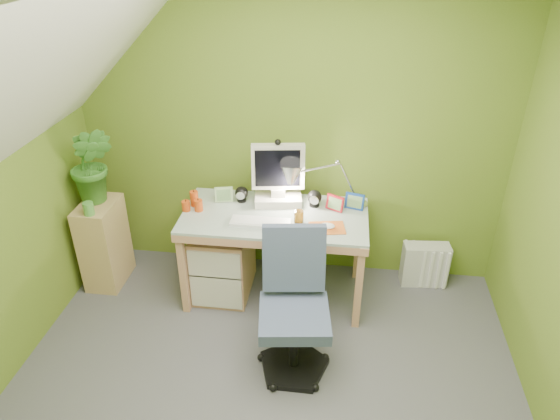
# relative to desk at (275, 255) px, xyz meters

# --- Properties ---
(wall_back) EXTENTS (3.20, 0.01, 2.40)m
(wall_back) POSITION_rel_desk_xyz_m (0.06, 0.42, 0.85)
(wall_back) COLOR olive
(wall_back) RESTS_ON floor
(slope_ceiling) EXTENTS (1.10, 3.20, 1.10)m
(slope_ceiling) POSITION_rel_desk_xyz_m (-0.94, -1.18, 1.50)
(slope_ceiling) COLOR white
(slope_ceiling) RESTS_ON wall_left
(desk) EXTENTS (1.33, 0.67, 0.71)m
(desk) POSITION_rel_desk_xyz_m (0.00, 0.00, 0.00)
(desk) COLOR tan
(desk) RESTS_ON floor
(monitor) EXTENTS (0.42, 0.28, 0.53)m
(monitor) POSITION_rel_desk_xyz_m (-0.00, 0.18, 0.62)
(monitor) COLOR beige
(monitor) RESTS_ON desk
(speaker_left) EXTENTS (0.10, 0.10, 0.12)m
(speaker_left) POSITION_rel_desk_xyz_m (-0.27, 0.16, 0.41)
(speaker_left) COLOR black
(speaker_left) RESTS_ON desk
(speaker_right) EXTENTS (0.13, 0.13, 0.13)m
(speaker_right) POSITION_rel_desk_xyz_m (0.27, 0.16, 0.42)
(speaker_right) COLOR black
(speaker_right) RESTS_ON desk
(keyboard) EXTENTS (0.41, 0.13, 0.02)m
(keyboard) POSITION_rel_desk_xyz_m (-0.08, -0.14, 0.36)
(keyboard) COLOR white
(keyboard) RESTS_ON desk
(mousepad) EXTENTS (0.27, 0.21, 0.01)m
(mousepad) POSITION_rel_desk_xyz_m (0.38, -0.14, 0.36)
(mousepad) COLOR #CF6120
(mousepad) RESTS_ON desk
(mouse) EXTENTS (0.11, 0.08, 0.04)m
(mouse) POSITION_rel_desk_xyz_m (0.38, -0.14, 0.37)
(mouse) COLOR white
(mouse) RESTS_ON mousepad
(amber_tumbler) EXTENTS (0.07, 0.07, 0.09)m
(amber_tumbler) POSITION_rel_desk_xyz_m (0.18, -0.08, 0.40)
(amber_tumbler) COLOR #8F5B14
(amber_tumbler) RESTS_ON desk
(candle_cluster) EXTENTS (0.18, 0.17, 0.11)m
(candle_cluster) POSITION_rel_desk_xyz_m (-0.60, 0.01, 0.41)
(candle_cluster) COLOR #C94411
(candle_cluster) RESTS_ON desk
(photo_frame_red) EXTENTS (0.13, 0.08, 0.11)m
(photo_frame_red) POSITION_rel_desk_xyz_m (0.42, 0.12, 0.41)
(photo_frame_red) COLOR #B4131E
(photo_frame_red) RESTS_ON desk
(photo_frame_blue) EXTENTS (0.14, 0.06, 0.12)m
(photo_frame_blue) POSITION_rel_desk_xyz_m (0.56, 0.16, 0.41)
(photo_frame_blue) COLOR #153C94
(photo_frame_blue) RESTS_ON desk
(photo_frame_green) EXTENTS (0.13, 0.05, 0.11)m
(photo_frame_green) POSITION_rel_desk_xyz_m (-0.40, 0.14, 0.41)
(photo_frame_green) COLOR #A3C789
(photo_frame_green) RESTS_ON desk
(desk_lamp) EXTENTS (0.53, 0.27, 0.54)m
(desk_lamp) POSITION_rel_desk_xyz_m (0.45, 0.18, 0.63)
(desk_lamp) COLOR #BCBCC1
(desk_lamp) RESTS_ON desk
(side_ledge) EXTENTS (0.26, 0.40, 0.69)m
(side_ledge) POSITION_rel_desk_xyz_m (-1.34, -0.01, -0.01)
(side_ledge) COLOR tan
(side_ledge) RESTS_ON floor
(potted_plant) EXTENTS (0.34, 0.28, 0.60)m
(potted_plant) POSITION_rel_desk_xyz_m (-1.34, 0.04, 0.64)
(potted_plant) COLOR #3A7828
(potted_plant) RESTS_ON side_ledge
(green_cup) EXTENTS (0.08, 0.08, 0.10)m
(green_cup) POSITION_rel_desk_xyz_m (-1.32, -0.16, 0.39)
(green_cup) COLOR #559A40
(green_cup) RESTS_ON side_ledge
(task_chair) EXTENTS (0.55, 0.55, 0.88)m
(task_chair) POSITION_rel_desk_xyz_m (0.23, -0.75, 0.08)
(task_chair) COLOR #3E4B66
(task_chair) RESTS_ON floor
(radiator) EXTENTS (0.36, 0.17, 0.35)m
(radiator) POSITION_rel_desk_xyz_m (1.15, 0.28, -0.18)
(radiator) COLOR silver
(radiator) RESTS_ON floor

